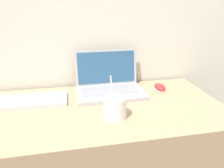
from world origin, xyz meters
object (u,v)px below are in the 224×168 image
laptop (109,84)px  drink_cup (115,107)px  computer_mouse (160,87)px  external_keyboard (23,102)px

laptop → drink_cup: size_ratio=1.85×
computer_mouse → external_keyboard: 0.75m
drink_cup → computer_mouse: 0.42m
laptop → external_keyboard: bearing=-172.0°
laptop → drink_cup: laptop is taller
laptop → drink_cup: bearing=-95.5°
drink_cup → external_keyboard: drink_cup is taller
external_keyboard → drink_cup: bearing=-28.1°
laptop → external_keyboard: (-0.45, -0.06, -0.04)m
computer_mouse → external_keyboard: (-0.75, -0.03, -0.00)m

